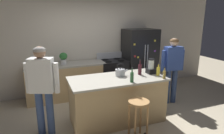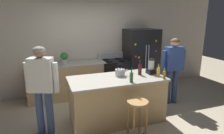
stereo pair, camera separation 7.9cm
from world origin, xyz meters
name	(u,v)px [view 2 (the right image)]	position (x,y,z in m)	size (l,w,h in m)	color
ground_plane	(117,120)	(0.00, 0.00, 0.00)	(14.00, 14.00, 0.00)	beige
back_wall	(93,44)	(0.00, 1.95, 1.35)	(8.00, 0.10, 2.70)	beige
kitchen_island	(117,99)	(0.00, 0.00, 0.46)	(1.91, 0.90, 0.93)	tan
back_counter_run	(68,81)	(-0.80, 1.55, 0.46)	(2.00, 0.64, 0.93)	tan
refrigerator	(141,60)	(1.32, 1.50, 0.89)	(0.90, 0.73, 1.77)	black
stove_range	(114,76)	(0.49, 1.52, 0.47)	(0.76, 0.65, 1.11)	black
person_by_island_left	(42,83)	(-1.41, -0.01, 0.99)	(0.58, 0.35, 1.63)	#384C7A
person_by_sink_right	(173,65)	(1.57, 0.33, 0.98)	(0.60, 0.27, 1.62)	#384C7A
bar_stool	(137,110)	(0.10, -0.72, 0.55)	(0.36, 0.36, 0.72)	#B7844C
potted_plant	(64,57)	(-0.85, 1.55, 1.10)	(0.20, 0.20, 0.30)	silver
blender_appliance	(151,67)	(0.79, 0.04, 1.06)	(0.17, 0.17, 0.32)	black
bottle_olive_oil	(131,77)	(0.16, -0.33, 1.03)	(0.07, 0.07, 0.28)	#2D6638
bottle_vinegar	(164,75)	(0.85, -0.37, 1.01)	(0.06, 0.06, 0.24)	olive
bottle_wine	(140,69)	(0.53, 0.05, 1.04)	(0.08, 0.08, 0.32)	#471923
bottle_soda	(158,71)	(0.85, -0.15, 1.02)	(0.07, 0.07, 0.26)	yellow
tea_kettle	(120,72)	(0.11, 0.11, 1.00)	(0.28, 0.20, 0.27)	#B7BABF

